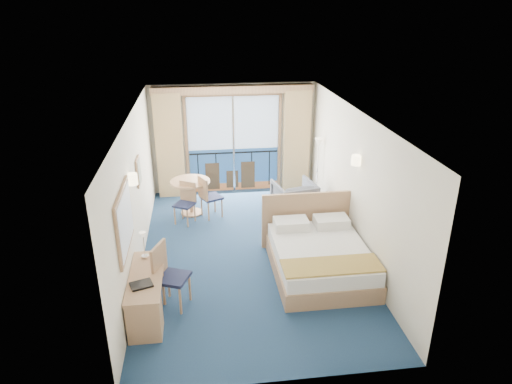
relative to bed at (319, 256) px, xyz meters
The scene contains 22 objects.
floor 1.45m from the bed, 145.62° to the left, with size 6.50×6.50×0.00m, color navy.
room_walls 2.04m from the bed, 145.62° to the left, with size 4.04×6.54×2.72m.
balcony_door 4.27m from the bed, 106.31° to the left, with size 2.36×0.03×2.52m.
curtain_left 4.83m from the bed, 125.09° to the left, with size 0.65×0.22×2.55m, color tan.
curtain_right 4.01m from the bed, 84.36° to the left, with size 0.65×0.22×2.55m, color tan.
pelmet 4.66m from the bed, 106.68° to the left, with size 3.80×0.25×0.18m, color tan.
mirror 3.45m from the bed, 167.42° to the right, with size 0.05×1.25×0.95m.
wall_print 3.62m from the bed, 158.30° to the left, with size 0.04×0.42×0.52m.
sconce_left 3.47m from the bed, behind, with size 0.18×0.18×0.18m, color beige.
sconce_right 1.84m from the bed, 40.07° to the left, with size 0.18×0.18×0.18m, color beige.
bed is the anchor object (origin of this frame).
nightstand 1.55m from the bed, 67.92° to the left, with size 0.46×0.44×0.60m, color tan.
phone 1.62m from the bed, 69.01° to the left, with size 0.20×0.15×0.09m, color white.
armchair 2.37m from the bed, 89.00° to the left, with size 0.85×0.88×0.80m, color #4F5360.
floor_lamp 3.19m from the bed, 76.54° to the left, with size 0.22×0.22×1.59m.
desk 3.15m from the bed, 157.43° to the right, with size 0.50×1.46×0.68m.
desk_chair 2.69m from the bed, 166.30° to the right, with size 0.60×0.60×1.06m.
folder 3.16m from the bed, 159.76° to the right, with size 0.31×0.23×0.03m, color black.
desk_lamp 3.06m from the bed, behind, with size 0.12×0.12×0.44m.
round_table 3.56m from the bed, 129.41° to the left, with size 0.88×0.88×0.80m.
table_chair_a 3.13m from the bed, 127.05° to the left, with size 0.56×0.56×0.97m.
table_chair_b 3.32m from the bed, 135.26° to the left, with size 0.54×0.54×0.91m.
Camera 1 is at (-0.84, -7.61, 4.48)m, focal length 32.00 mm.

